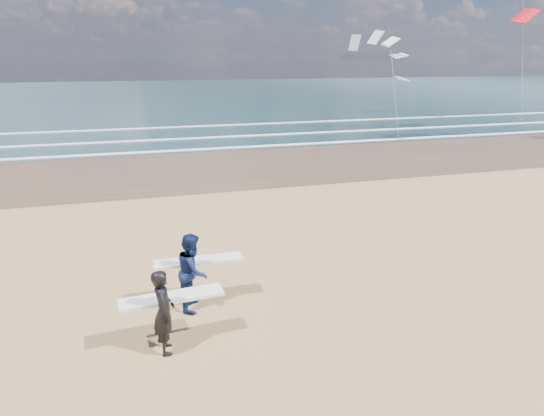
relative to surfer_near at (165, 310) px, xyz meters
name	(u,v)px	position (x,y,z in m)	size (l,w,h in m)	color
wet_sand_strip	(453,150)	(20.22, 17.92, -0.94)	(220.00, 12.00, 0.01)	#463425
ocean	(253,93)	(20.22, 71.92, -0.93)	(220.00, 100.00, 0.02)	#173033
foam_breakers	(379,129)	(20.22, 28.02, -0.89)	(220.00, 11.70, 0.05)	white
surfer_near	(165,310)	(0.00, 0.00, 0.00)	(2.23, 1.03, 1.85)	black
surfer_far	(193,271)	(0.81, 1.70, 0.03)	(2.21, 1.18, 1.92)	#0C1943
kite_1	(393,72)	(20.34, 26.68, 3.84)	(6.30, 4.79, 8.31)	slate
kite_5	(523,28)	(37.03, 31.73, 7.62)	(5.20, 4.67, 16.25)	slate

